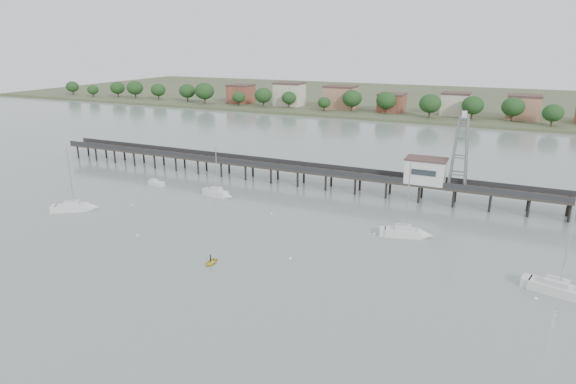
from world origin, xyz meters
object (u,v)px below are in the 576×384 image
white_tender (156,183)px  sailboat_d (568,292)px  sailboat_b (220,194)px  sailboat_c (411,233)px  pier (315,171)px  yellow_dinghy (211,263)px  sailboat_a (80,207)px  lattice_tower (460,153)px

white_tender → sailboat_d: bearing=-5.8°
sailboat_b → white_tender: sailboat_b is taller
sailboat_b → sailboat_c: 42.74m
pier → sailboat_c: sailboat_c is taller
sailboat_b → yellow_dinghy: sailboat_b is taller
sailboat_a → yellow_dinghy: sailboat_a is taller
sailboat_c → yellow_dinghy: size_ratio=5.07×
sailboat_c → white_tender: bearing=160.1°
pier → white_tender: 37.62m
lattice_tower → white_tender: 68.44m
white_tender → pier: bearing=29.7°
lattice_tower → white_tender: bearing=-167.5°
sailboat_d → yellow_dinghy: sailboat_d is taller
sailboat_b → white_tender: bearing=-177.1°
yellow_dinghy → sailboat_d: bearing=12.2°
sailboat_d → white_tender: sailboat_d is taller
lattice_tower → sailboat_c: 24.25m
pier → lattice_tower: lattice_tower is taller
sailboat_d → yellow_dinghy: (-49.05, -11.36, -0.64)m
sailboat_a → yellow_dinghy: 38.75m
pier → sailboat_d: (49.51, -33.31, -3.16)m
lattice_tower → yellow_dinghy: 55.51m
sailboat_d → white_tender: (-84.02, 18.68, -0.15)m
white_tender → yellow_dinghy: 46.10m
pier → sailboat_c: size_ratio=10.89×
lattice_tower → sailboat_b: bearing=-161.6°
sailboat_b → white_tender: size_ratio=2.81×
sailboat_b → yellow_dinghy: (16.46, -28.83, -0.65)m
sailboat_c → pier: bearing=127.5°
lattice_tower → white_tender: size_ratio=3.69×
sailboat_a → sailboat_c: bearing=-23.2°
sailboat_c → sailboat_d: (23.12, -12.04, -0.00)m
sailboat_b → sailboat_c: (42.39, -5.44, -0.01)m
sailboat_a → white_tender: bearing=47.3°
sailboat_b → sailboat_a: (-21.09, -19.25, -0.01)m
sailboat_c → yellow_dinghy: sailboat_c is taller
sailboat_b → yellow_dinghy: size_ratio=4.33×
sailboat_b → sailboat_c: sailboat_c is taller
yellow_dinghy → sailboat_c: bearing=41.2°
sailboat_d → white_tender: size_ratio=3.48×
sailboat_b → sailboat_a: sailboat_a is taller
pier → yellow_dinghy: size_ratio=55.17×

